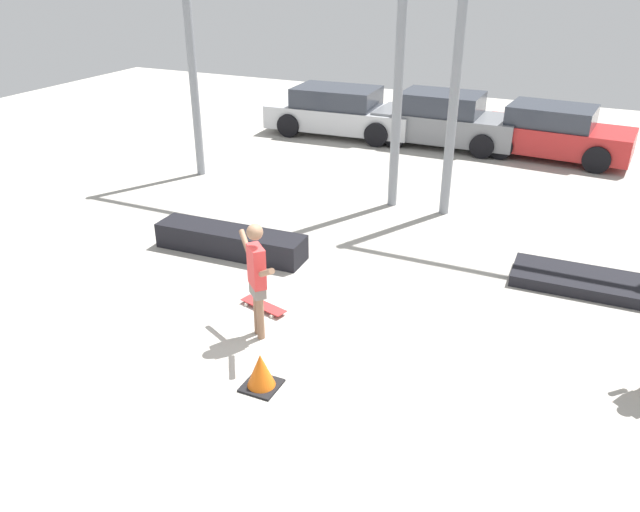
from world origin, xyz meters
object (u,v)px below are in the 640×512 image
(traffic_cone, at_px, (261,371))
(parked_car_red, at_px, (554,133))
(grind_box, at_px, (231,241))
(parked_car_grey, at_px, (445,120))
(skateboarder, at_px, (257,274))
(manual_pad, at_px, (587,282))
(skateboard, at_px, (263,306))
(parked_car_silver, at_px, (340,112))

(traffic_cone, bearing_deg, parked_car_red, 79.78)
(grind_box, bearing_deg, parked_car_grey, 79.08)
(skateboarder, height_order, manual_pad, skateboarder)
(skateboard, xyz_separation_m, traffic_cone, (0.94, -1.71, 0.18))
(parked_car_red, bearing_deg, traffic_cone, -95.79)
(parked_car_silver, relative_size, traffic_cone, 9.21)
(grind_box, xyz_separation_m, traffic_cone, (2.50, -3.25, 0.00))
(manual_pad, relative_size, parked_car_red, 0.59)
(grind_box, bearing_deg, parked_car_red, 62.10)
(manual_pad, bearing_deg, parked_car_silver, 136.23)
(skateboard, distance_m, grind_box, 2.20)
(grind_box, height_order, parked_car_grey, parked_car_grey)
(parked_car_silver, distance_m, traffic_cone, 12.55)
(parked_car_silver, xyz_separation_m, parked_car_red, (6.17, 0.19, -0.01))
(skateboarder, xyz_separation_m, grind_box, (-1.88, 2.21, -0.78))
(skateboarder, xyz_separation_m, skateboard, (-0.32, 0.67, -0.95))
(skateboard, xyz_separation_m, manual_pad, (4.55, 2.90, 0.04))
(skateboarder, distance_m, traffic_cone, 1.44)
(grind_box, distance_m, traffic_cone, 4.10)
(parked_car_silver, bearing_deg, manual_pad, -46.41)
(manual_pad, distance_m, traffic_cone, 5.86)
(skateboard, bearing_deg, skateboarder, -50.14)
(skateboarder, bearing_deg, skateboard, 157.82)
(skateboard, xyz_separation_m, parked_car_grey, (0.13, 10.33, 0.65))
(manual_pad, distance_m, parked_car_red, 7.63)
(parked_car_grey, bearing_deg, traffic_cone, -85.87)
(grind_box, bearing_deg, manual_pad, 12.56)
(skateboarder, relative_size, manual_pad, 0.74)
(grind_box, xyz_separation_m, parked_car_grey, (1.70, 8.79, 0.48))
(skateboarder, relative_size, skateboard, 2.10)
(traffic_cone, bearing_deg, skateboard, 118.75)
(parked_car_red, relative_size, traffic_cone, 8.19)
(skateboarder, relative_size, parked_car_red, 0.44)
(traffic_cone, bearing_deg, skateboarder, 120.82)
(parked_car_silver, xyz_separation_m, traffic_cone, (3.99, -11.89, -0.45))
(skateboard, distance_m, traffic_cone, 1.96)
(parked_car_silver, distance_m, parked_car_grey, 3.19)
(skateboarder, height_order, parked_car_red, skateboarder)
(parked_car_grey, height_order, traffic_cone, parked_car_grey)
(manual_pad, bearing_deg, traffic_cone, -128.05)
(skateboard, bearing_deg, manual_pad, 47.06)
(parked_car_grey, height_order, parked_car_red, parked_car_grey)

